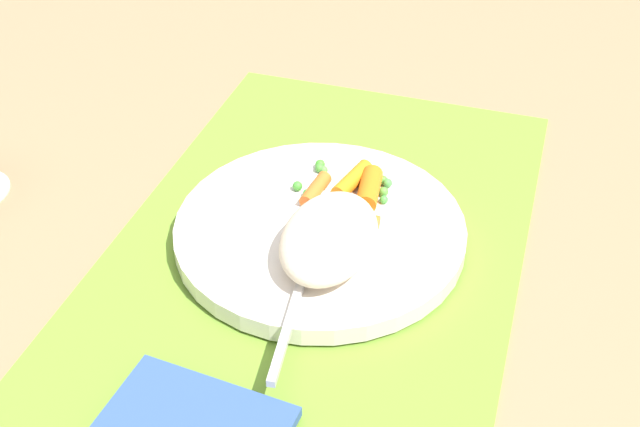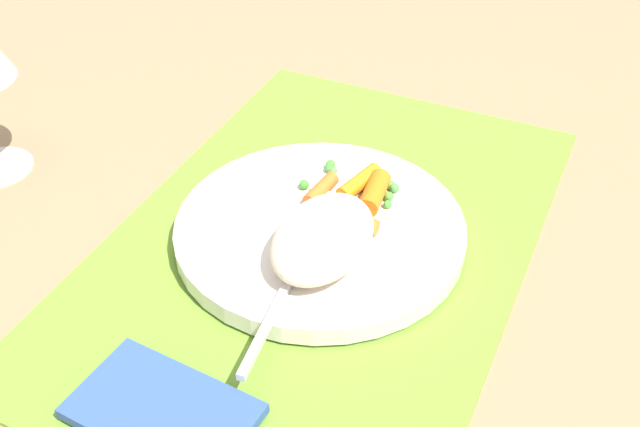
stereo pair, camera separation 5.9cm
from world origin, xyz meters
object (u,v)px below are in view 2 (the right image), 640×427
at_px(rice_mound, 323,238).
at_px(fork, 302,256).
at_px(carrot_portion, 358,194).
at_px(plate, 320,231).
at_px(napkin, 163,411).

xyz_separation_m(rice_mound, fork, (-0.01, 0.01, -0.02)).
height_order(rice_mound, carrot_portion, rice_mound).
relative_size(plate, rice_mound, 2.19).
distance_m(plate, carrot_portion, 0.05).
height_order(rice_mound, fork, rice_mound).
distance_m(plate, napkin, 0.20).
relative_size(fork, napkin, 1.76).
distance_m(rice_mound, napkin, 0.17).
bearing_deg(fork, carrot_portion, -7.56).
bearing_deg(rice_mound, fork, 126.53).
bearing_deg(carrot_portion, napkin, 171.74).
xyz_separation_m(plate, carrot_portion, (0.04, -0.02, 0.02)).
bearing_deg(plate, napkin, 174.80).
distance_m(fork, napkin, 0.16).
distance_m(plate, fork, 0.05).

